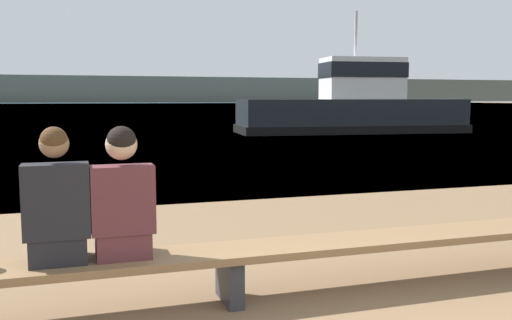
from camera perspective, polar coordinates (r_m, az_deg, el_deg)
water_surface at (r=128.50m, az=-17.34°, el=5.28°), size 240.00×240.00×0.00m
far_shoreline at (r=199.42m, az=-17.67°, el=6.77°), size 600.00×12.00×8.68m
bench_main at (r=4.55m, az=-2.67°, el=-9.72°), size 8.64×0.52×0.43m
person_left at (r=4.29m, az=-19.32°, el=-4.39°), size 0.45×0.38×0.98m
person_right at (r=4.30m, az=-13.20°, el=-3.95°), size 0.45×0.39×0.98m
tugboat_red at (r=26.69m, az=9.73°, el=5.04°), size 10.74×4.21×5.50m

